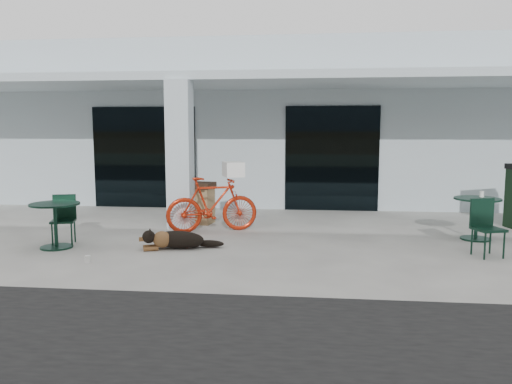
# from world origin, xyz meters

# --- Properties ---
(ground) EXTENTS (80.00, 80.00, 0.00)m
(ground) POSITION_xyz_m (0.00, 0.00, 0.00)
(ground) COLOR beige
(ground) RESTS_ON ground
(building) EXTENTS (22.00, 7.00, 4.50)m
(building) POSITION_xyz_m (0.00, 8.50, 2.25)
(building) COLOR silver
(building) RESTS_ON ground
(storefront_glass_left) EXTENTS (2.80, 0.06, 2.70)m
(storefront_glass_left) POSITION_xyz_m (-3.20, 4.98, 1.35)
(storefront_glass_left) COLOR black
(storefront_glass_left) RESTS_ON ground
(storefront_glass_right) EXTENTS (2.40, 0.06, 2.70)m
(storefront_glass_right) POSITION_xyz_m (1.80, 4.98, 1.35)
(storefront_glass_right) COLOR black
(storefront_glass_right) RESTS_ON ground
(column) EXTENTS (0.50, 0.50, 3.12)m
(column) POSITION_xyz_m (-1.50, 2.30, 1.56)
(column) COLOR silver
(column) RESTS_ON ground
(overhang) EXTENTS (22.00, 2.80, 0.18)m
(overhang) POSITION_xyz_m (0.00, 3.60, 3.21)
(overhang) COLOR silver
(overhang) RESTS_ON column
(bicycle) EXTENTS (1.95, 1.20, 1.14)m
(bicycle) POSITION_xyz_m (-0.74, 1.90, 0.57)
(bicycle) COLOR #AF240E
(bicycle) RESTS_ON ground
(laundry_basket) EXTENTS (0.54, 0.61, 0.30)m
(laundry_basket) POSITION_xyz_m (-0.32, 2.07, 1.28)
(laundry_basket) COLOR white
(laundry_basket) RESTS_ON bicycle
(dog) EXTENTS (1.15, 0.73, 0.36)m
(dog) POSITION_xyz_m (-1.07, 0.39, 0.18)
(dog) COLOR black
(dog) RESTS_ON ground
(cup_near_dog) EXTENTS (0.10, 0.10, 0.11)m
(cup_near_dog) POSITION_xyz_m (-2.23, -0.69, 0.06)
(cup_near_dog) COLOR white
(cup_near_dog) RESTS_ON ground
(cafe_table_near) EXTENTS (1.01, 1.01, 0.81)m
(cafe_table_near) POSITION_xyz_m (-3.22, 0.20, 0.40)
(cafe_table_near) COLOR #103022
(cafe_table_near) RESTS_ON ground
(cafe_chair_near) EXTENTS (0.52, 0.55, 0.90)m
(cafe_chair_near) POSITION_xyz_m (-3.22, 0.47, 0.45)
(cafe_chair_near) COLOR #103022
(cafe_chair_near) RESTS_ON ground
(cafe_table_far) EXTENTS (1.06, 1.06, 0.80)m
(cafe_table_far) POSITION_xyz_m (4.42, 1.72, 0.40)
(cafe_table_far) COLOR #103022
(cafe_table_far) RESTS_ON ground
(cafe_chair_far_a) EXTENTS (0.55, 0.57, 0.95)m
(cafe_chair_far_a) POSITION_xyz_m (4.18, 0.39, 0.47)
(cafe_chair_far_a) COLOR #103022
(cafe_chair_far_a) RESTS_ON ground
(cup_on_table) EXTENTS (0.10, 0.10, 0.12)m
(cup_on_table) POSITION_xyz_m (4.53, 1.86, 0.86)
(cup_on_table) COLOR white
(cup_on_table) RESTS_ON cafe_table_far
(trash_receptacle) EXTENTS (0.63, 0.63, 0.92)m
(trash_receptacle) POSITION_xyz_m (-1.17, 2.80, 0.46)
(trash_receptacle) COLOR olive
(trash_receptacle) RESTS_ON ground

